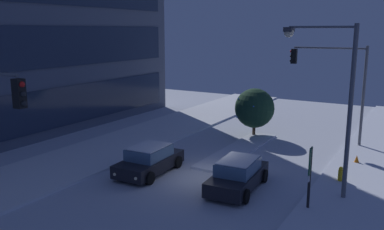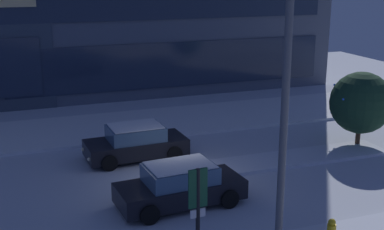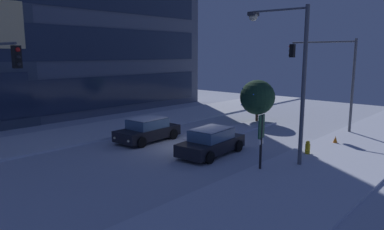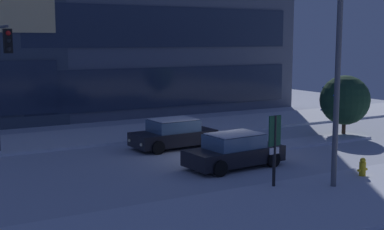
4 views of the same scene
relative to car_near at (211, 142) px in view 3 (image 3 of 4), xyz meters
name	(u,v)px [view 3 (image 3 of 4)]	position (x,y,z in m)	size (l,w,h in m)	color
ground	(191,146)	(0.52, 2.03, -0.71)	(52.00, 52.00, 0.00)	silver
curb_strip_near	(314,174)	(0.52, -5.68, -0.64)	(52.00, 5.20, 0.14)	silver
curb_strip_far	(115,128)	(0.52, 9.75, -0.64)	(52.00, 5.20, 0.14)	silver
median_strip	(235,130)	(5.80, 2.54, -0.64)	(9.00, 1.80, 0.14)	silver
car_near	(211,142)	(0.00, 0.00, 0.00)	(4.56, 2.26, 1.49)	black
car_far	(148,130)	(-0.33, 4.98, 0.00)	(4.43, 2.26, 1.49)	black
traffic_light_corner_near_right	(326,67)	(10.57, -1.98, 3.88)	(0.32, 4.98, 6.55)	#565960
traffic_light_corner_far_left	(1,81)	(-8.28, 6.50, 3.50)	(0.32, 3.92, 6.19)	#565960
street_lamp_arched	(288,63)	(1.15, -3.79, 4.35)	(0.59, 3.10, 7.76)	#565960
fire_hydrant	(308,149)	(3.28, -4.11, -0.29)	(0.48, 0.26, 0.87)	gold
parking_info_sign	(261,136)	(-0.68, -3.55, 1.03)	(0.55, 0.12, 2.74)	black
decorated_tree_median	(257,97)	(9.66, 3.09, 1.36)	(2.81, 2.81, 3.48)	#473323
construction_cone	(335,140)	(6.76, -4.32, -0.44)	(0.36, 0.36, 0.55)	orange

